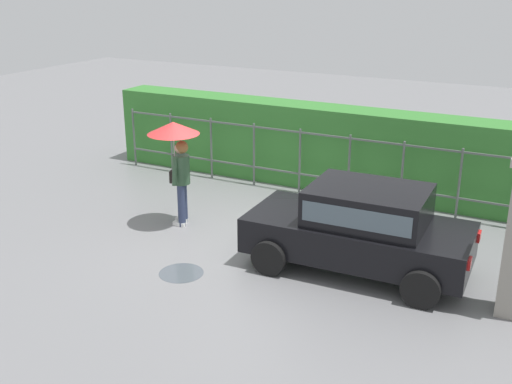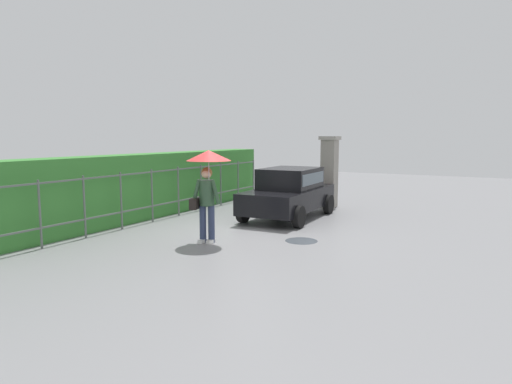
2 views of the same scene
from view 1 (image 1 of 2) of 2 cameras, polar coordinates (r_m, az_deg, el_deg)
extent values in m
plane|color=slate|center=(11.76, -2.36, -4.44)|extent=(40.00, 40.00, 0.00)
cube|color=black|center=(10.57, 9.32, -4.12)|extent=(3.75, 1.75, 0.60)
cube|color=black|center=(10.31, 10.30, -1.20)|extent=(1.94, 1.50, 0.60)
cube|color=#4C5B66|center=(10.30, 10.30, -1.10)|extent=(1.79, 1.51, 0.33)
cylinder|color=black|center=(10.36, 1.21, -6.07)|extent=(0.61, 0.20, 0.60)
cylinder|color=black|center=(11.77, 4.61, -2.87)|extent=(0.61, 0.20, 0.60)
cylinder|color=black|center=(9.71, 14.91, -8.63)|extent=(0.61, 0.20, 0.60)
cylinder|color=black|center=(11.21, 16.64, -4.87)|extent=(0.61, 0.20, 0.60)
cube|color=red|center=(9.71, 19.01, -6.22)|extent=(0.07, 0.20, 0.16)
cube|color=red|center=(10.72, 19.80, -3.86)|extent=(0.07, 0.20, 0.16)
cylinder|color=#2D3856|center=(12.33, -6.87, -1.26)|extent=(0.15, 0.15, 0.86)
cylinder|color=#2D3856|center=(12.51, -6.68, -0.93)|extent=(0.15, 0.15, 0.86)
cube|color=white|center=(12.48, -7.07, -2.92)|extent=(0.26, 0.10, 0.08)
cube|color=white|center=(12.66, -6.88, -2.58)|extent=(0.26, 0.10, 0.08)
cylinder|color=#2D4C33|center=(12.19, -6.91, 2.08)|extent=(0.34, 0.34, 0.58)
sphere|color=#DBAD89|center=(12.07, -6.99, 4.03)|extent=(0.22, 0.22, 0.22)
sphere|color=olive|center=(12.05, -6.85, 4.11)|extent=(0.25, 0.25, 0.25)
cylinder|color=#2D4C33|center=(11.99, -7.50, 1.90)|extent=(0.17, 0.24, 0.56)
cylinder|color=#2D4C33|center=(12.40, -7.06, 2.52)|extent=(0.17, 0.24, 0.56)
cylinder|color=#B2B2B7|center=(12.03, -7.52, 3.54)|extent=(0.02, 0.02, 0.77)
cone|color=red|center=(11.91, -7.62, 5.86)|extent=(1.00, 1.00, 0.23)
cube|color=black|center=(12.53, -7.15, 1.40)|extent=(0.38, 0.28, 0.24)
cylinder|color=#59605B|center=(16.42, -11.14, 4.96)|extent=(0.05, 0.05, 1.50)
cylinder|color=#59605B|center=(15.73, -7.78, 4.52)|extent=(0.05, 0.05, 1.50)
cylinder|color=#59605B|center=(15.11, -4.13, 4.02)|extent=(0.05, 0.05, 1.50)
cylinder|color=#59605B|center=(14.55, -0.19, 3.46)|extent=(0.05, 0.05, 1.50)
cylinder|color=#59605B|center=(14.07, 4.04, 2.85)|extent=(0.05, 0.05, 1.50)
cylinder|color=#59605B|center=(13.67, 8.54, 2.18)|extent=(0.05, 0.05, 1.50)
cylinder|color=#59605B|center=(13.36, 13.27, 1.45)|extent=(0.05, 0.05, 1.50)
cylinder|color=#59605B|center=(13.15, 18.19, 0.69)|extent=(0.05, 0.05, 1.50)
cube|color=#59605B|center=(13.68, 6.36, 5.20)|extent=(10.53, 0.03, 0.04)
cube|color=#59605B|center=(13.95, 6.21, 1.34)|extent=(10.53, 0.03, 0.04)
cube|color=#387F33|center=(14.44, 7.33, 4.00)|extent=(11.53, 0.90, 1.90)
cylinder|color=#4C545B|center=(10.59, -6.89, -7.40)|extent=(0.76, 0.76, 0.00)
camera|label=2|loc=(15.49, -47.99, 4.34)|focal=31.41mm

